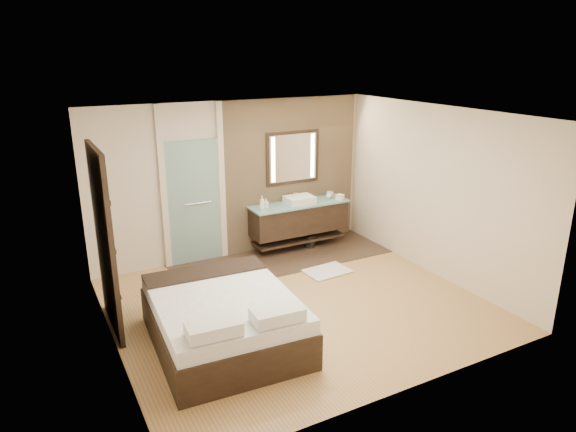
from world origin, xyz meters
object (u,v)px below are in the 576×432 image
mirror_unit (293,158)px  waste_bin (309,241)px  vanity (299,218)px  bed (224,319)px

mirror_unit → waste_bin: bearing=-58.6°
vanity → mirror_unit: mirror_unit is taller
mirror_unit → bed: mirror_unit is taller
bed → vanity: bearing=48.3°
vanity → waste_bin: vanity is taller
mirror_unit → bed: bearing=-132.3°
mirror_unit → bed: (-2.39, -2.62, -1.32)m
bed → waste_bin: bearing=45.3°
mirror_unit → waste_bin: 1.57m
vanity → mirror_unit: size_ratio=1.75×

